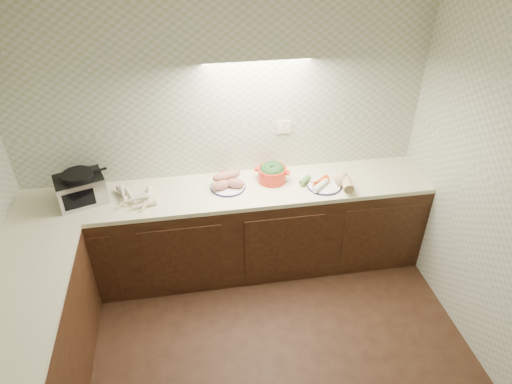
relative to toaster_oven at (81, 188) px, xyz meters
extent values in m
cube|color=white|center=(1.22, -1.54, 1.55)|extent=(3.60, 3.60, 0.05)
cube|color=#A4AF8B|center=(1.22, 0.24, 0.27)|extent=(3.60, 0.05, 2.60)
cube|color=beige|center=(1.77, 0.25, 0.29)|extent=(0.13, 0.01, 0.12)
cube|color=black|center=(1.22, -0.04, -0.60)|extent=(3.60, 0.60, 0.86)
cube|color=beige|center=(1.22, -0.04, -0.15)|extent=(3.60, 0.60, 0.04)
cube|color=black|center=(0.00, 0.01, -0.01)|extent=(0.45, 0.39, 0.23)
cube|color=#AFAFB4|center=(0.04, -0.14, -0.01)|extent=(0.37, 0.13, 0.23)
cube|color=black|center=(0.04, -0.14, -0.01)|extent=(0.24, 0.08, 0.15)
cylinder|color=black|center=(0.00, 0.01, 0.12)|extent=(0.31, 0.31, 0.04)
cone|color=#F2E3C0|center=(0.36, -0.05, -0.10)|extent=(0.11, 0.25, 0.04)
cone|color=#F2E3C0|center=(0.44, -0.02, -0.10)|extent=(0.20, 0.19, 0.05)
cone|color=#F2E3C0|center=(0.45, 0.00, -0.10)|extent=(0.09, 0.24, 0.05)
cone|color=#F2E3C0|center=(0.50, -0.15, -0.10)|extent=(0.16, 0.23, 0.05)
cone|color=#F2E3C0|center=(0.47, -0.07, -0.11)|extent=(0.13, 0.19, 0.04)
cone|color=#F2E3C0|center=(0.40, -0.08, -0.11)|extent=(0.17, 0.15, 0.04)
cone|color=#F2E3C0|center=(0.45, -0.05, -0.10)|extent=(0.12, 0.23, 0.05)
cone|color=#F2E3C0|center=(0.42, -0.11, -0.08)|extent=(0.22, 0.17, 0.05)
cone|color=#F2E3C0|center=(0.30, -0.03, -0.09)|extent=(0.19, 0.10, 0.04)
cone|color=#F2E3C0|center=(0.44, -0.11, -0.07)|extent=(0.08, 0.24, 0.05)
cone|color=#F2E3C0|center=(0.35, -0.06, -0.09)|extent=(0.24, 0.13, 0.04)
cylinder|color=#151740|center=(1.23, 0.00, -0.12)|extent=(0.31, 0.31, 0.01)
cylinder|color=white|center=(1.23, 0.00, -0.12)|extent=(0.29, 0.29, 0.02)
ellipsoid|color=#A56457|center=(1.17, -0.04, -0.07)|extent=(0.18, 0.12, 0.08)
ellipsoid|color=#A56457|center=(1.29, -0.03, -0.07)|extent=(0.18, 0.12, 0.08)
ellipsoid|color=#A56457|center=(1.22, 0.05, -0.07)|extent=(0.18, 0.12, 0.08)
ellipsoid|color=#A56457|center=(1.18, 0.02, -0.03)|extent=(0.18, 0.12, 0.08)
ellipsoid|color=#A56457|center=(1.26, 0.05, -0.03)|extent=(0.18, 0.12, 0.08)
cylinder|color=black|center=(1.22, 0.12, -0.10)|extent=(0.14, 0.14, 0.05)
sphere|color=maroon|center=(1.20, 0.12, -0.06)|extent=(0.08, 0.08, 0.08)
sphere|color=silver|center=(1.25, 0.12, -0.07)|extent=(0.05, 0.05, 0.05)
cylinder|color=red|center=(1.63, 0.05, -0.06)|extent=(0.34, 0.34, 0.13)
cube|color=red|center=(1.50, 0.10, -0.03)|extent=(0.05, 0.06, 0.02)
cube|color=red|center=(1.76, -0.01, -0.03)|extent=(0.05, 0.06, 0.02)
ellipsoid|color=#285923|center=(1.63, 0.05, -0.01)|extent=(0.23, 0.23, 0.13)
cylinder|color=#151740|center=(2.07, -0.12, -0.12)|extent=(0.31, 0.31, 0.01)
cylinder|color=white|center=(2.07, -0.12, -0.12)|extent=(0.29, 0.29, 0.02)
cone|color=#E1491A|center=(2.07, -0.11, -0.09)|extent=(0.17, 0.10, 0.04)
cone|color=#E1491A|center=(2.08, -0.09, -0.09)|extent=(0.16, 0.14, 0.04)
cone|color=#E1491A|center=(2.09, -0.09, -0.09)|extent=(0.16, 0.13, 0.04)
cone|color=#E1491A|center=(2.04, -0.07, -0.08)|extent=(0.17, 0.11, 0.04)
cone|color=#E1491A|center=(2.03, -0.07, -0.08)|extent=(0.16, 0.13, 0.04)
cylinder|color=white|center=(2.02, -0.16, -0.09)|extent=(0.18, 0.17, 0.05)
cylinder|color=#497C33|center=(1.91, -0.06, -0.09)|extent=(0.12, 0.12, 0.05)
camera|label=1|loc=(0.92, -3.34, 2.10)|focal=32.00mm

